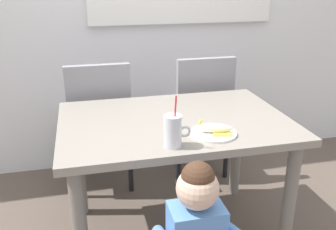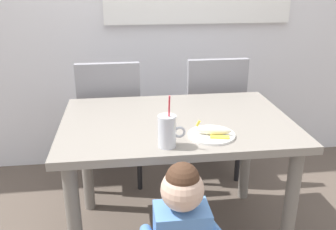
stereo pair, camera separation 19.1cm
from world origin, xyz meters
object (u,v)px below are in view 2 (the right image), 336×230
Objects in this scene: snack_plate at (211,135)px; milk_cup at (167,133)px; dining_table at (176,138)px; peeled_banana at (214,131)px; dining_chair_right at (212,111)px; dining_chair_left at (111,117)px.

milk_cup is at bearing -159.32° from snack_plate.
peeled_banana is at bearing -60.02° from dining_table.
dining_table is 0.77m from dining_chair_right.
dining_chair_left and dining_chair_right have the same top height.
peeled_banana is (0.52, -0.90, 0.25)m from dining_chair_left.
dining_chair_left is 4.17× the size of snack_plate.
dining_chair_right reaches higher than dining_table.
snack_plate is 1.31× the size of peeled_banana.
snack_plate is at bearing 20.68° from milk_cup.
milk_cup reaches higher than peeled_banana.
dining_chair_right reaches higher than peeled_banana.
dining_chair_right is at bearing 65.24° from milk_cup.
peeled_banana reaches higher than snack_plate.
snack_plate is at bearing 75.67° from dining_chair_right.
dining_table is 7.06× the size of peeled_banana.
dining_chair_right is at bearing 76.34° from peeled_banana.
dining_table is at bearing 119.98° from peeled_banana.
milk_cup is at bearing -162.13° from peeled_banana.
peeled_banana is at bearing 17.87° from milk_cup.
dining_chair_left is at bearing 106.27° from milk_cup.
milk_cup is (-0.09, -0.33, 0.18)m from dining_table.
dining_chair_left is at bearing 1.86° from dining_chair_right.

